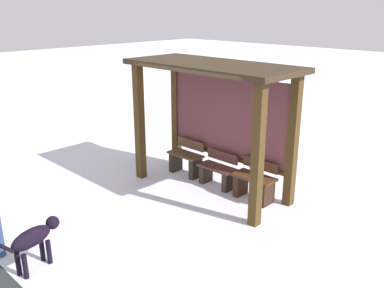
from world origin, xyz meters
name	(u,v)px	position (x,y,z in m)	size (l,w,h in m)	color
ground_plane	(209,189)	(0.00, 0.00, 0.00)	(60.00, 60.00, 0.00)	silver
bus_shelter	(217,99)	(0.00, 0.18, 1.84)	(3.39, 1.47, 2.54)	#422E14
bench_left_inside	(186,160)	(-0.91, 0.25, 0.33)	(0.81, 0.37, 0.76)	brown
bench_center_inside	(218,172)	(0.00, 0.25, 0.30)	(0.81, 0.36, 0.71)	#4D2A24
bench_right_inside	(254,183)	(0.91, 0.25, 0.33)	(0.81, 0.41, 0.77)	#462918
dog	(34,238)	(0.02, -3.66, 0.46)	(0.38, 0.94, 0.64)	black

